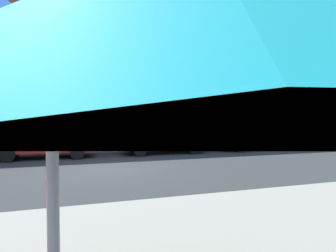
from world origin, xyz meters
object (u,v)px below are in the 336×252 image
(pickup_white, at_px, (252,131))
(patio_umbrella, at_px, (51,62))
(sedan_white, at_px, (162,135))
(sedan_white_midblock, at_px, (336,131))
(sedan_red, at_px, (44,137))

(pickup_white, height_order, patio_umbrella, patio_umbrella)
(sedan_white, relative_size, sedan_white_midblock, 1.00)
(sedan_white, xyz_separation_m, pickup_white, (5.36, 0.00, 0.08))
(sedan_white_midblock, xyz_separation_m, patio_umbrella, (-16.01, -12.70, 1.20))
(pickup_white, xyz_separation_m, sedan_white_midblock, (6.19, -0.00, -0.08))
(sedan_red, distance_m, sedan_white, 5.53)
(sedan_white, bearing_deg, sedan_white_midblock, 0.00)
(sedan_white, distance_m, pickup_white, 5.36)
(sedan_white, height_order, patio_umbrella, patio_umbrella)
(pickup_white, bearing_deg, sedan_white, -180.00)
(sedan_white_midblock, distance_m, patio_umbrella, 20.47)
(pickup_white, xyz_separation_m, patio_umbrella, (-9.82, -12.70, 1.12))
(patio_umbrella, bearing_deg, sedan_white_midblock, 38.43)
(sedan_red, xyz_separation_m, sedan_white_midblock, (17.08, 0.00, 0.00))
(sedan_white, bearing_deg, sedan_red, 180.00)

